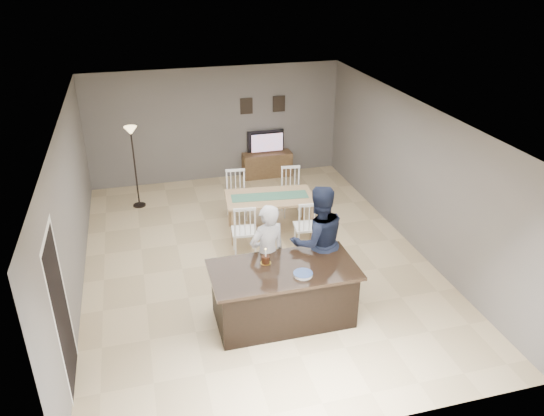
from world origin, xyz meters
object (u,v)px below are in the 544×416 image
object	(u,v)px
tv_console	(267,165)
plate_stack	(303,274)
woman	(267,254)
dining_table	(270,203)
man	(318,241)
floor_lamp	(132,145)
television	(266,142)
kitchen_island	(283,294)
birthday_cake	(266,260)

from	to	relation	value
tv_console	plate_stack	world-z (taller)	plate_stack
woman	dining_table	distance (m)	2.24
tv_console	man	xyz separation A→B (m)	(-0.48, -5.02, 0.64)
man	dining_table	xyz separation A→B (m)	(-0.22, 2.15, -0.29)
plate_stack	floor_lamp	xyz separation A→B (m)	(-2.17, 4.89, 0.48)
woman	dining_table	bearing A→B (deg)	-121.97
tv_console	television	bearing A→B (deg)	90.00
man	plate_stack	world-z (taller)	man
kitchen_island	tv_console	xyz separation A→B (m)	(1.20, 5.57, -0.15)
kitchen_island	plate_stack	size ratio (longest dim) A/B	7.68
plate_stack	dining_table	bearing A→B (deg)	84.37
television	floor_lamp	size ratio (longest dim) A/B	0.51
dining_table	tv_console	bearing A→B (deg)	82.77
tv_console	dining_table	size ratio (longest dim) A/B	0.58
floor_lamp	plate_stack	bearing A→B (deg)	-66.12
woman	kitchen_island	bearing A→B (deg)	84.15
television	dining_table	distance (m)	3.03
birthday_cake	floor_lamp	world-z (taller)	floor_lamp
tv_console	birthday_cake	distance (m)	5.58
kitchen_island	birthday_cake	distance (m)	0.59
birthday_cake	kitchen_island	bearing A→B (deg)	-44.37
television	floor_lamp	world-z (taller)	floor_lamp
dining_table	kitchen_island	bearing A→B (deg)	-94.20
man	floor_lamp	world-z (taller)	man
birthday_cake	tv_console	bearing A→B (deg)	75.21
birthday_cake	plate_stack	distance (m)	0.63
tv_console	television	size ratio (longest dim) A/B	1.31
plate_stack	birthday_cake	bearing A→B (deg)	132.79
kitchen_island	birthday_cake	xyz separation A→B (m)	(-0.22, 0.21, 0.50)
woman	birthday_cake	distance (m)	0.38
television	plate_stack	world-z (taller)	television
plate_stack	floor_lamp	bearing A→B (deg)	113.88
dining_table	floor_lamp	distance (m)	3.22
birthday_cake	dining_table	bearing A→B (deg)	73.87
tv_console	kitchen_island	bearing A→B (deg)	-102.16
man	kitchen_island	bearing A→B (deg)	35.17
floor_lamp	television	bearing A→B (deg)	17.62
kitchen_island	plate_stack	world-z (taller)	plate_stack
television	plate_stack	size ratio (longest dim) A/B	3.26
man	plate_stack	size ratio (longest dim) A/B	6.71
man	birthday_cake	distance (m)	1.00
tv_console	woman	bearing A→B (deg)	-104.53
television	birthday_cake	world-z (taller)	birthday_cake
man	dining_table	bearing A→B (deg)	-86.29
man	birthday_cake	world-z (taller)	man
man	television	bearing A→B (deg)	-97.44
television	dining_table	bearing A→B (deg)	76.70
television	dining_table	world-z (taller)	television
dining_table	man	bearing A→B (deg)	-77.82
woman	man	xyz separation A→B (m)	(0.82, 0.00, 0.10)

